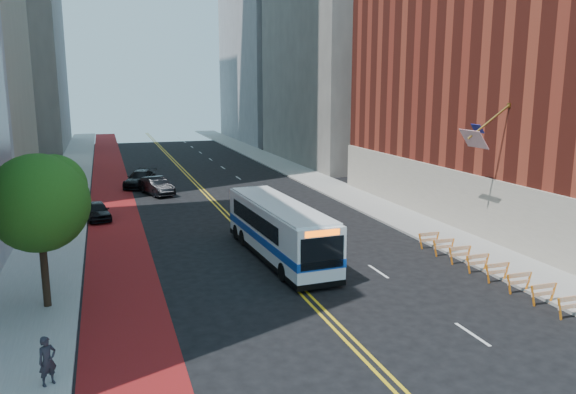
# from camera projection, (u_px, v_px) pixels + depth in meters

# --- Properties ---
(ground) EXTENTS (160.00, 160.00, 0.00)m
(ground) POSITION_uv_depth(u_px,v_px,m) (340.00, 330.00, 22.47)
(ground) COLOR black
(ground) RESTS_ON ground
(sidewalk_left) EXTENTS (4.00, 140.00, 0.15)m
(sidewalk_left) POSITION_uv_depth(u_px,v_px,m) (64.00, 202.00, 46.71)
(sidewalk_left) COLOR gray
(sidewalk_left) RESTS_ON ground
(sidewalk_right) EXTENTS (4.00, 140.00, 0.15)m
(sidewalk_right) POSITION_uv_depth(u_px,v_px,m) (330.00, 186.00, 54.08)
(sidewalk_right) COLOR gray
(sidewalk_right) RESTS_ON ground
(bus_lane_paint) EXTENTS (3.60, 140.00, 0.01)m
(bus_lane_paint) POSITION_uv_depth(u_px,v_px,m) (113.00, 200.00, 47.92)
(bus_lane_paint) COLOR maroon
(bus_lane_paint) RESTS_ON ground
(center_line_inner) EXTENTS (0.14, 140.00, 0.01)m
(center_line_inner) POSITION_uv_depth(u_px,v_px,m) (205.00, 194.00, 50.35)
(center_line_inner) COLOR gold
(center_line_inner) RESTS_ON ground
(center_line_outer) EXTENTS (0.14, 140.00, 0.01)m
(center_line_outer) POSITION_uv_depth(u_px,v_px,m) (209.00, 194.00, 50.46)
(center_line_outer) COLOR gold
(center_line_outer) RESTS_ON ground
(lane_dashes) EXTENTS (0.14, 98.20, 0.01)m
(lane_dashes) POSITION_uv_depth(u_px,v_px,m) (238.00, 178.00, 59.33)
(lane_dashes) COLOR silver
(lane_dashes) RESTS_ON ground
(brick_building) EXTENTS (18.73, 36.00, 22.00)m
(brick_building) POSITION_uv_depth(u_px,v_px,m) (569.00, 65.00, 38.23)
(brick_building) COLOR maroon
(brick_building) RESTS_ON ground
(midrise_right_near) EXTENTS (18.00, 26.00, 40.00)m
(midrise_right_near) POSITION_uv_depth(u_px,v_px,m) (359.00, 1.00, 70.33)
(midrise_right_near) COLOR slate
(midrise_right_near) RESTS_ON ground
(construction_barriers) EXTENTS (1.42, 10.91, 1.00)m
(construction_barriers) POSITION_uv_depth(u_px,v_px,m) (487.00, 265.00, 28.47)
(construction_barriers) COLOR orange
(construction_barriers) RESTS_ON ground
(street_tree) EXTENTS (4.20, 4.20, 6.70)m
(street_tree) POSITION_uv_depth(u_px,v_px,m) (40.00, 199.00, 23.68)
(street_tree) COLOR black
(street_tree) RESTS_ON sidewalk_left
(transit_bus) EXTENTS (3.14, 11.73, 3.19)m
(transit_bus) POSITION_uv_depth(u_px,v_px,m) (279.00, 229.00, 31.64)
(transit_bus) COLOR white
(transit_bus) RESTS_ON ground
(car_a) EXTENTS (2.22, 4.12, 1.33)m
(car_a) POSITION_uv_depth(u_px,v_px,m) (97.00, 211.00, 40.79)
(car_a) COLOR black
(car_a) RESTS_ON ground
(car_b) EXTENTS (3.03, 5.08, 1.58)m
(car_b) POSITION_uv_depth(u_px,v_px,m) (156.00, 186.00, 50.14)
(car_b) COLOR black
(car_b) RESTS_ON ground
(car_c) EXTENTS (3.92, 5.77, 1.55)m
(car_c) POSITION_uv_depth(u_px,v_px,m) (140.00, 179.00, 54.01)
(car_c) COLOR black
(car_c) RESTS_ON ground
(pedestrian) EXTENTS (0.71, 0.65, 1.63)m
(pedestrian) POSITION_uv_depth(u_px,v_px,m) (47.00, 361.00, 17.95)
(pedestrian) COLOR black
(pedestrian) RESTS_ON sidewalk_left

